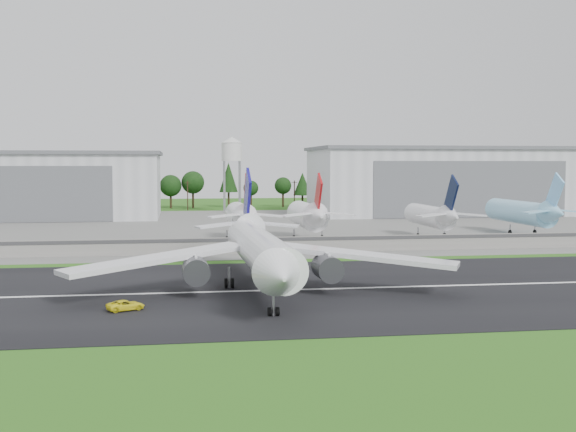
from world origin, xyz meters
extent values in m
plane|color=#215C15|center=(0.00, 0.00, 0.00)|extent=(600.00, 600.00, 0.00)
cube|color=black|center=(0.00, 10.00, 0.05)|extent=(320.00, 60.00, 0.10)
cube|color=white|center=(0.00, 10.00, 0.11)|extent=(220.00, 1.00, 0.02)
cube|color=slate|center=(0.00, 120.00, 0.05)|extent=(320.00, 150.00, 0.10)
cube|color=gray|center=(0.00, 55.00, 1.75)|extent=(240.00, 0.50, 3.50)
cube|color=#38383A|center=(0.00, 54.70, 3.00)|extent=(240.00, 0.12, 0.70)
cube|color=silver|center=(-80.00, 165.00, 11.00)|extent=(95.00, 42.00, 22.00)
cube|color=#595B60|center=(-80.00, 165.00, 22.60)|extent=(97.00, 44.00, 1.20)
cube|color=#595B60|center=(-80.00, 143.85, 9.24)|extent=(66.50, 0.30, 18.04)
cube|color=silver|center=(75.00, 165.00, 12.00)|extent=(100.00, 45.00, 24.00)
cube|color=#595B60|center=(75.00, 165.00, 24.60)|extent=(102.00, 47.00, 1.20)
cube|color=#595B60|center=(75.00, 142.35, 10.08)|extent=(70.00, 0.30, 19.68)
cylinder|color=#99999E|center=(-8.00, 182.00, 10.00)|extent=(0.50, 0.50, 20.00)
cylinder|color=#99999E|center=(-2.00, 188.00, 10.00)|extent=(0.50, 0.50, 20.00)
cylinder|color=silver|center=(-5.00, 185.00, 23.50)|extent=(8.00, 8.00, 7.00)
cone|color=silver|center=(-5.00, 185.00, 28.20)|extent=(8.40, 8.40, 2.40)
cylinder|color=white|center=(-13.62, 10.00, 6.20)|extent=(6.75, 44.11, 5.80)
cone|color=white|center=(-14.16, -14.99, 6.20)|extent=(5.93, 6.12, 5.80)
cone|color=white|center=(-13.05, 36.49, 7.40)|extent=(5.70, 9.12, 5.51)
cube|color=navy|center=(-13.06, 35.99, 12.70)|extent=(0.71, 9.55, 11.13)
cube|color=white|center=(1.34, 7.68, 5.40)|extent=(27.46, 17.51, 2.65)
cylinder|color=#333338|center=(-4.20, 6.30, 3.80)|extent=(3.92, 5.58, 3.80)
cube|color=white|center=(-8.06, 35.89, 7.80)|extent=(9.54, 5.66, 0.98)
cube|color=white|center=(-28.66, 8.32, 5.40)|extent=(27.10, 18.46, 2.65)
cylinder|color=#333338|center=(-23.19, 6.71, 3.80)|extent=(3.92, 5.58, 3.80)
cube|color=white|center=(-18.06, 36.10, 7.80)|extent=(9.55, 5.99, 0.98)
cube|color=#99999E|center=(-13.70, 6.00, 1.70)|extent=(10.64, 30.21, 3.20)
cylinder|color=black|center=(-18.05, 13.10, 0.85)|extent=(0.43, 1.51, 1.50)
imported|color=yellow|center=(-32.41, -1.77, 0.77)|extent=(5.32, 4.03, 1.34)
cylinder|color=white|center=(-10.63, 80.00, 6.03)|extent=(6.06, 24.00, 6.06)
cone|color=white|center=(-10.63, 64.50, 7.03)|extent=(5.75, 7.00, 5.75)
cube|color=#9F0C16|center=(-10.63, 65.00, 11.83)|extent=(0.45, 8.59, 10.02)
cylinder|color=#99999E|center=(-14.13, 78.00, 1.50)|extent=(0.32, 0.32, 3.00)
cylinder|color=#99999E|center=(-7.13, 78.00, 1.50)|extent=(0.32, 0.32, 3.00)
cylinder|color=black|center=(-14.13, 78.00, 0.80)|extent=(0.40, 1.40, 1.40)
cylinder|color=white|center=(5.82, 80.00, 6.12)|extent=(6.24, 24.00, 6.24)
cone|color=white|center=(5.82, 64.50, 7.12)|extent=(5.93, 7.00, 5.93)
cube|color=#AA0D11|center=(5.82, 65.00, 11.92)|extent=(0.45, 8.59, 10.02)
cylinder|color=#99999E|center=(2.32, 78.00, 1.50)|extent=(0.32, 0.32, 3.00)
cylinder|color=#99999E|center=(9.32, 78.00, 1.50)|extent=(0.32, 0.32, 3.00)
cylinder|color=black|center=(2.32, 78.00, 0.80)|extent=(0.40, 1.40, 1.40)
cylinder|color=white|center=(37.44, 80.00, 5.67)|extent=(5.33, 24.00, 5.33)
cone|color=white|center=(37.44, 64.50, 6.67)|extent=(5.07, 7.00, 5.07)
cube|color=black|center=(37.44, 65.00, 11.47)|extent=(0.45, 8.59, 10.02)
cylinder|color=#99999E|center=(33.94, 78.00, 1.50)|extent=(0.32, 0.32, 3.00)
cylinder|color=#99999E|center=(40.94, 78.00, 1.50)|extent=(0.32, 0.32, 3.00)
cylinder|color=black|center=(33.94, 78.00, 0.80)|extent=(0.40, 1.40, 1.40)
cylinder|color=#8ED3F6|center=(64.45, 85.00, 6.05)|extent=(6.11, 30.00, 6.11)
cone|color=#8ED3F6|center=(64.45, 66.50, 7.05)|extent=(5.80, 7.00, 5.80)
cube|color=#7CC4FF|center=(64.45, 67.00, 11.85)|extent=(0.45, 8.59, 10.02)
cylinder|color=#99999E|center=(60.95, 83.00, 1.50)|extent=(0.32, 0.32, 3.00)
cylinder|color=#99999E|center=(67.95, 83.00, 1.50)|extent=(0.32, 0.32, 3.00)
cylinder|color=black|center=(60.95, 83.00, 0.80)|extent=(0.40, 1.40, 1.40)
camera|label=1|loc=(-25.44, -95.60, 18.97)|focal=45.00mm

